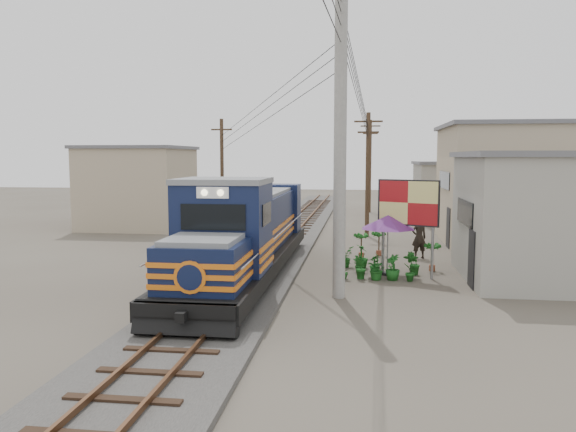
# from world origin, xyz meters

# --- Properties ---
(ground) EXTENTS (120.00, 120.00, 0.00)m
(ground) POSITION_xyz_m (0.00, 0.00, 0.00)
(ground) COLOR #473F35
(ground) RESTS_ON ground
(ballast) EXTENTS (3.60, 70.00, 0.16)m
(ballast) POSITION_xyz_m (0.00, 10.00, 0.08)
(ballast) COLOR #595651
(ballast) RESTS_ON ground
(track) EXTENTS (1.15, 70.00, 0.12)m
(track) POSITION_xyz_m (0.00, 10.00, 0.26)
(track) COLOR #51331E
(track) RESTS_ON ground
(locomotive) EXTENTS (2.75, 14.95, 3.71)m
(locomotive) POSITION_xyz_m (0.00, 1.84, 1.64)
(locomotive) COLOR black
(locomotive) RESTS_ON ground
(utility_pole_main) EXTENTS (0.40, 0.40, 10.00)m
(utility_pole_main) POSITION_xyz_m (3.50, -0.50, 5.00)
(utility_pole_main) COLOR #9E9B93
(utility_pole_main) RESTS_ON ground
(wooden_pole_mid) EXTENTS (1.60, 0.24, 7.00)m
(wooden_pole_mid) POSITION_xyz_m (4.50, 14.00, 3.68)
(wooden_pole_mid) COLOR #4C3826
(wooden_pole_mid) RESTS_ON ground
(wooden_pole_far) EXTENTS (1.60, 0.24, 7.50)m
(wooden_pole_far) POSITION_xyz_m (4.80, 28.00, 3.93)
(wooden_pole_far) COLOR #4C3826
(wooden_pole_far) RESTS_ON ground
(wooden_pole_left) EXTENTS (1.60, 0.24, 7.00)m
(wooden_pole_left) POSITION_xyz_m (-5.00, 18.00, 3.68)
(wooden_pole_left) COLOR #4C3826
(wooden_pole_left) RESTS_ON ground
(power_lines) EXTENTS (9.65, 19.00, 3.30)m
(power_lines) POSITION_xyz_m (-0.14, 8.49, 7.56)
(power_lines) COLOR black
(power_lines) RESTS_ON ground
(shophouse_front) EXTENTS (7.35, 6.30, 4.70)m
(shophouse_front) POSITION_xyz_m (11.50, 3.00, 2.36)
(shophouse_front) COLOR gray
(shophouse_front) RESTS_ON ground
(shophouse_mid) EXTENTS (8.40, 7.35, 6.20)m
(shophouse_mid) POSITION_xyz_m (12.50, 12.00, 3.11)
(shophouse_mid) COLOR tan
(shophouse_mid) RESTS_ON ground
(shophouse_back) EXTENTS (6.30, 6.30, 4.20)m
(shophouse_back) POSITION_xyz_m (11.00, 22.00, 2.11)
(shophouse_back) COLOR gray
(shophouse_back) RESTS_ON ground
(shophouse_left) EXTENTS (6.30, 6.30, 5.20)m
(shophouse_left) POSITION_xyz_m (-10.00, 16.00, 2.61)
(shophouse_left) COLOR tan
(shophouse_left) RESTS_ON ground
(billboard) EXTENTS (2.20, 1.10, 3.66)m
(billboard) POSITION_xyz_m (5.92, 3.06, 2.71)
(billboard) COLOR #99999E
(billboard) RESTS_ON ground
(market_umbrella) EXTENTS (2.70, 2.70, 2.31)m
(market_umbrella) POSITION_xyz_m (5.20, 3.20, 2.03)
(market_umbrella) COLOR black
(market_umbrella) RESTS_ON ground
(vendor) EXTENTS (0.79, 0.63, 1.88)m
(vendor) POSITION_xyz_m (6.74, 7.00, 0.94)
(vendor) COLOR black
(vendor) RESTS_ON ground
(plant_nursery) EXTENTS (3.39, 3.27, 1.07)m
(plant_nursery) POSITION_xyz_m (4.58, 3.24, 0.43)
(plant_nursery) COLOR #19591A
(plant_nursery) RESTS_ON ground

